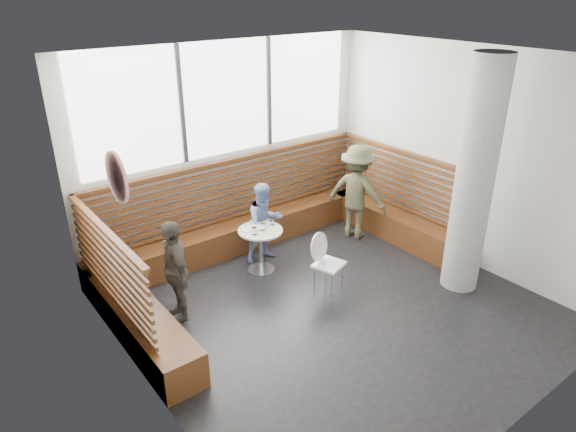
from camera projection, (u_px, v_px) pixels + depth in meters
room at (339, 198)px, 6.10m from camera, size 5.00×5.00×3.20m
booth at (257, 234)px, 7.88m from camera, size 5.00×2.50×1.44m
concrete_column at (475, 179)px, 6.69m from camera, size 0.50×0.50×3.20m
wall_art at (117, 177)px, 4.73m from camera, size 0.03×0.50×0.50m
cafe_table at (261, 241)px, 7.50m from camera, size 0.65×0.65×0.67m
cafe_chair at (326, 258)px, 7.04m from camera, size 0.40×0.39×0.84m
adult_man at (357, 192)px, 8.41m from camera, size 0.93×1.17×1.59m
child_back at (265, 223)px, 7.76m from camera, size 0.65×0.52×1.25m
child_left at (175, 270)px, 6.37m from camera, size 0.46×0.84×1.35m
plate_near at (247, 229)px, 7.41m from camera, size 0.19×0.19×0.01m
plate_far at (259, 226)px, 7.51m from camera, size 0.21×0.21×0.01m
glass_left at (254, 231)px, 7.26m from camera, size 0.07×0.07×0.11m
glass_mid at (263, 227)px, 7.38m from camera, size 0.07×0.07×0.11m
glass_right at (272, 221)px, 7.56m from camera, size 0.07×0.07×0.11m
menu_card at (270, 231)px, 7.37m from camera, size 0.23×0.17×0.00m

